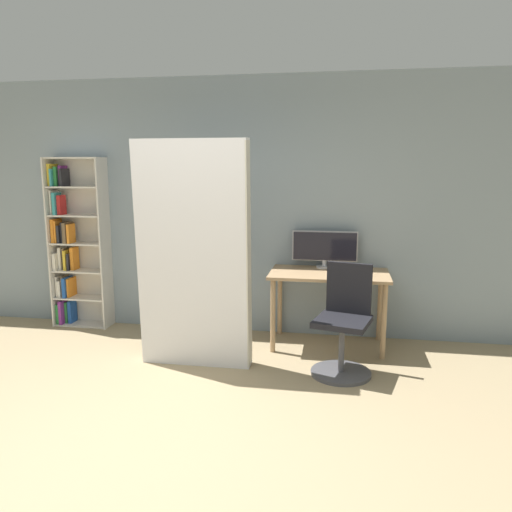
{
  "coord_description": "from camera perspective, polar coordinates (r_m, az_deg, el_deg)",
  "views": [
    {
      "loc": [
        1.22,
        -2.55,
        1.77
      ],
      "look_at": [
        0.52,
        1.45,
        1.05
      ],
      "focal_mm": 35.0,
      "sensor_mm": 36.0,
      "label": 1
    }
  ],
  "objects": [
    {
      "name": "monitor",
      "position": [
        5.15,
        7.86,
        0.98
      ],
      "size": [
        0.66,
        0.16,
        0.38
      ],
      "color": "#B7B7BC",
      "rests_on": "desk"
    },
    {
      "name": "office_chair",
      "position": [
        4.42,
        9.99,
        -8.26
      ],
      "size": [
        0.54,
        0.54,
        0.95
      ],
      "color": "#4C4C51",
      "rests_on": "ground"
    },
    {
      "name": "bookshelf",
      "position": [
        5.93,
        -20.0,
        1.26
      ],
      "size": [
        0.63,
        0.26,
        1.88
      ],
      "color": "beige",
      "rests_on": "ground"
    },
    {
      "name": "wall_back",
      "position": [
        5.36,
        -3.28,
        5.58
      ],
      "size": [
        8.0,
        0.06,
        2.7
      ],
      "color": "gray",
      "rests_on": "ground"
    },
    {
      "name": "desk",
      "position": [
        4.98,
        8.33,
        -3.06
      ],
      "size": [
        1.16,
        0.66,
        0.75
      ],
      "color": "tan",
      "rests_on": "ground"
    },
    {
      "name": "mattress_near",
      "position": [
        4.41,
        -7.07,
        0.03
      ],
      "size": [
        1.0,
        0.27,
        2.02
      ],
      "color": "silver",
      "rests_on": "ground"
    },
    {
      "name": "ground_plane",
      "position": [
        3.33,
        -14.3,
        -22.38
      ],
      "size": [
        16.0,
        16.0,
        0.0
      ],
      "primitive_type": "plane",
      "color": "#9E8966"
    }
  ]
}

